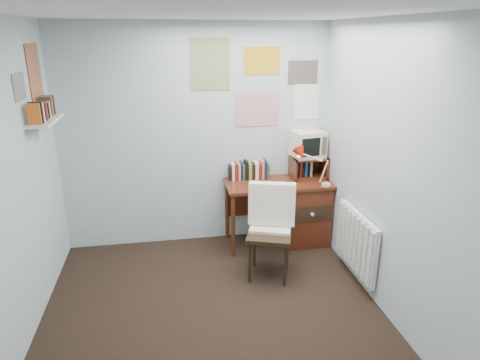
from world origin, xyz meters
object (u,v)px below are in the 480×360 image
object	(u,v)px
desk_chair	(270,235)
desk_lamp	(327,170)
desk	(300,209)
wall_shelf	(45,120)
radiator	(357,242)
tv_riser	(308,167)
crt_tv	(308,143)

from	to	relation	value
desk_chair	desk_lamp	world-z (taller)	desk_lamp
desk	wall_shelf	world-z (taller)	wall_shelf
wall_shelf	radiator	bearing A→B (deg)	-10.89
desk_lamp	radiator	bearing A→B (deg)	-75.47
desk_lamp	radiator	world-z (taller)	desk_lamp
desk	wall_shelf	size ratio (longest dim) A/B	1.94
tv_riser	radiator	world-z (taller)	tv_riser
desk_lamp	radiator	distance (m)	0.89
desk_lamp	radiator	size ratio (longest dim) A/B	0.47
wall_shelf	desk_chair	bearing A→B (deg)	-9.16
tv_riser	wall_shelf	xyz separation A→B (m)	(-2.69, -0.49, 0.74)
desk_lamp	crt_tv	bearing A→B (deg)	117.71
desk	crt_tv	xyz separation A→B (m)	(0.10, 0.13, 0.77)
desk_lamp	desk	bearing A→B (deg)	144.02
crt_tv	wall_shelf	xyz separation A→B (m)	(-2.67, -0.51, 0.45)
desk	desk_chair	xyz separation A→B (m)	(-0.54, -0.71, 0.06)
desk_lamp	crt_tv	world-z (taller)	crt_tv
crt_tv	wall_shelf	bearing A→B (deg)	-178.45
desk	radiator	distance (m)	0.97
desk	desk_lamp	world-z (taller)	desk_lamp
desk_chair	crt_tv	size ratio (longest dim) A/B	2.69
desk	desk_lamp	bearing A→B (deg)	-44.98
desk	radiator	bearing A→B (deg)	-72.76
desk_chair	desk_lamp	bearing A→B (deg)	52.37
tv_riser	wall_shelf	size ratio (longest dim) A/B	0.65
desk_lamp	wall_shelf	distance (m)	2.88
crt_tv	tv_riser	bearing A→B (deg)	-58.40
desk_chair	desk_lamp	distance (m)	1.03
desk_chair	radiator	world-z (taller)	desk_chair
desk_chair	crt_tv	xyz separation A→B (m)	(0.64, 0.84, 0.71)
desk	tv_riser	world-z (taller)	tv_riser
desk	wall_shelf	bearing A→B (deg)	-171.60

